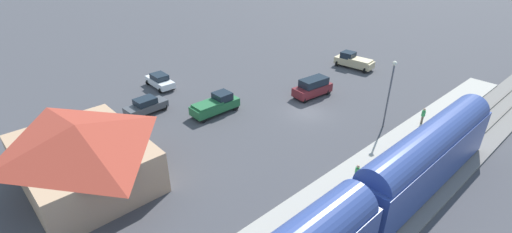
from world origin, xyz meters
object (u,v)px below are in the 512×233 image
at_px(sedan_white, 160,81).
at_px(suv_maroon, 313,87).
at_px(pickup_green, 216,104).
at_px(pickup_tan, 353,61).
at_px(pedestrian_waiting_far, 423,115).
at_px(pedestrian_on_platform, 357,173).
at_px(light_pole_near_platform, 390,86).
at_px(station_building, 82,153).
at_px(sedan_charcoal, 146,106).

relative_size(sedan_white, suv_maroon, 0.90).
relative_size(pickup_green, suv_maroon, 1.07).
xyz_separation_m(pickup_tan, suv_maroon, (-2.26, 11.67, 0.12)).
height_order(pedestrian_waiting_far, suv_maroon, suv_maroon).
distance_m(pedestrian_waiting_far, pickup_green, 21.29).
distance_m(pedestrian_on_platform, light_pole_near_platform, 11.16).
relative_size(pedestrian_on_platform, pickup_green, 0.32).
height_order(station_building, pedestrian_on_platform, station_building).
xyz_separation_m(station_building, pickup_tan, (0.67, -37.40, -1.67)).
distance_m(station_building, pickup_green, 14.95).
bearing_deg(pedestrian_on_platform, pedestrian_waiting_far, -85.72).
bearing_deg(sedan_charcoal, light_pole_near_platform, -139.41).
relative_size(sedan_charcoal, light_pole_near_platform, 0.66).
relative_size(pedestrian_waiting_far, pickup_tan, 0.31).
bearing_deg(station_building, pickup_tan, -88.97).
bearing_deg(pedestrian_on_platform, station_building, 45.92).
bearing_deg(pickup_green, pedestrian_on_platform, -178.15).
bearing_deg(sedan_white, light_pole_near_platform, -154.35).
relative_size(station_building, sedan_charcoal, 2.57).
bearing_deg(suv_maroon, light_pole_near_platform, 177.41).
distance_m(pickup_green, sedan_charcoal, 7.54).
relative_size(station_building, suv_maroon, 2.33).
bearing_deg(pedestrian_on_platform, suv_maroon, -38.80).
relative_size(pedestrian_on_platform, sedan_white, 0.38).
bearing_deg(pickup_green, sedan_charcoal, 47.40).
relative_size(pickup_tan, sedan_charcoal, 1.22).
height_order(pickup_tan, sedan_white, pickup_tan).
bearing_deg(suv_maroon, sedan_white, 39.60).
relative_size(sedan_white, sedan_charcoal, 0.99).
bearing_deg(pickup_green, suv_maroon, -110.80).
xyz_separation_m(pedestrian_on_platform, sedan_white, (27.67, 1.50, -0.40)).
xyz_separation_m(pickup_tan, light_pole_near_platform, (-11.87, 12.10, 3.43)).
distance_m(pedestrian_waiting_far, sedan_white, 30.41).
height_order(pickup_green, sedan_white, pickup_green).
distance_m(pedestrian_on_platform, sedan_white, 27.72).
distance_m(pickup_green, sedan_white, 10.38).
height_order(pedestrian_on_platform, sedan_charcoal, pedestrian_on_platform).
bearing_deg(station_building, pedestrian_on_platform, -134.08).
relative_size(pickup_green, sedan_charcoal, 1.18).
distance_m(pedestrian_on_platform, sedan_charcoal, 23.26).
distance_m(pedestrian_on_platform, suv_maroon, 16.83).
bearing_deg(pedestrian_waiting_far, pickup_tan, -32.42).
relative_size(pedestrian_on_platform, sedan_charcoal, 0.37).
relative_size(pickup_green, light_pole_near_platform, 0.78).
relative_size(pickup_tan, suv_maroon, 1.11).
height_order(pedestrian_waiting_far, pickup_tan, pickup_tan).
height_order(suv_maroon, sedan_charcoal, suv_maroon).
bearing_deg(pickup_tan, suv_maroon, 100.97).
bearing_deg(pedestrian_on_platform, pickup_tan, -55.30).
distance_m(pedestrian_on_platform, pickup_green, 17.35).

